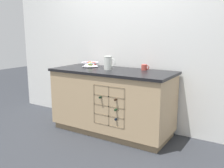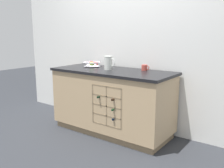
% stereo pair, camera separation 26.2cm
% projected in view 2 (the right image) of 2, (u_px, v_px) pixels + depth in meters
% --- Properties ---
extents(ground_plane, '(14.00, 14.00, 0.00)m').
position_uv_depth(ground_plane, '(112.00, 131.00, 3.60)').
color(ground_plane, '#2D3035').
extents(back_wall, '(4.40, 0.06, 2.55)m').
position_uv_depth(back_wall, '(128.00, 41.00, 3.67)').
color(back_wall, white).
rests_on(back_wall, ground_plane).
extents(kitchen_island, '(1.72, 0.74, 0.90)m').
position_uv_depth(kitchen_island, '(112.00, 101.00, 3.51)').
color(kitchen_island, '#8B7354').
rests_on(kitchen_island, ground_plane).
extents(fruit_bowl, '(0.26, 0.26, 0.08)m').
position_uv_depth(fruit_bowl, '(92.00, 64.00, 3.75)').
color(fruit_bowl, silver).
rests_on(fruit_bowl, kitchen_island).
extents(white_pitcher, '(0.17, 0.11, 0.19)m').
position_uv_depth(white_pitcher, '(108.00, 63.00, 3.43)').
color(white_pitcher, silver).
rests_on(white_pitcher, kitchen_island).
extents(ceramic_mug, '(0.11, 0.08, 0.08)m').
position_uv_depth(ceramic_mug, '(145.00, 68.00, 3.37)').
color(ceramic_mug, '#B7473D').
rests_on(ceramic_mug, kitchen_island).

